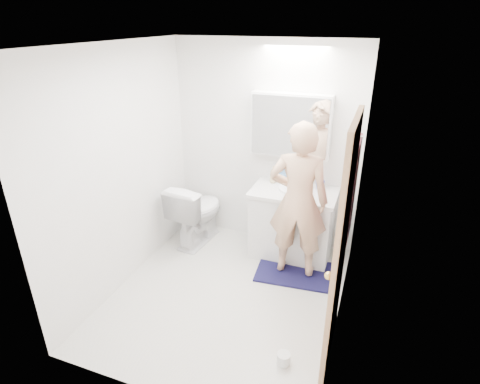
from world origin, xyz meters
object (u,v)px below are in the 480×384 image
at_px(toilet, 197,212).
at_px(toothbrush_cup, 320,185).
at_px(medicine_cabinet, 291,125).
at_px(person, 298,201).
at_px(toilet_paper_roll, 284,359).
at_px(soap_bottle_a, 273,174).
at_px(soap_bottle_b, 284,176).
at_px(vanity_cabinet, 292,225).

distance_m(toilet, toothbrush_cup, 1.52).
bearing_deg(medicine_cabinet, person, -66.28).
xyz_separation_m(toothbrush_cup, toilet_paper_roll, (0.08, -1.77, -0.82)).
bearing_deg(soap_bottle_a, toilet_paper_roll, -70.61).
relative_size(soap_bottle_b, toothbrush_cup, 1.75).
xyz_separation_m(toilet, person, (1.29, -0.25, 0.48)).
bearing_deg(person, soap_bottle_a, -56.52).
height_order(person, toilet_paper_roll, person).
xyz_separation_m(vanity_cabinet, medicine_cabinet, (-0.13, 0.21, 1.11)).
relative_size(person, soap_bottle_b, 9.04).
xyz_separation_m(vanity_cabinet, toilet, (-1.16, -0.11, 0.01)).
height_order(vanity_cabinet, medicine_cabinet, medicine_cabinet).
xyz_separation_m(toilet, toothbrush_cup, (1.42, 0.27, 0.47)).
bearing_deg(toilet, soap_bottle_b, -156.95).
relative_size(toilet, toilet_paper_roll, 7.31).
bearing_deg(soap_bottle_a, toothbrush_cup, 1.06).
bearing_deg(toilet, person, 175.33).
height_order(person, soap_bottle_b, person).
xyz_separation_m(person, toilet_paper_roll, (0.20, -1.24, -0.83)).
xyz_separation_m(medicine_cabinet, soap_bottle_b, (-0.04, -0.03, -0.59)).
xyz_separation_m(vanity_cabinet, person, (0.13, -0.37, 0.49)).
xyz_separation_m(soap_bottle_a, soap_bottle_b, (0.12, 0.03, -0.01)).
distance_m(vanity_cabinet, soap_bottle_b, 0.58).
relative_size(medicine_cabinet, toilet_paper_roll, 8.00).
height_order(vanity_cabinet, soap_bottle_a, soap_bottle_a).
bearing_deg(soap_bottle_b, toilet_paper_roll, -74.30).
bearing_deg(soap_bottle_a, vanity_cabinet, -27.51).
distance_m(person, soap_bottle_a, 0.67).
relative_size(medicine_cabinet, toothbrush_cup, 8.36).
height_order(soap_bottle_a, soap_bottle_b, soap_bottle_a).
xyz_separation_m(soap_bottle_b, toilet_paper_roll, (0.50, -1.79, -0.86)).
relative_size(soap_bottle_a, toilet_paper_roll, 1.84).
distance_m(toilet, toilet_paper_roll, 2.14).
distance_m(soap_bottle_a, toilet_paper_roll, 2.06).
distance_m(vanity_cabinet, toothbrush_cup, 0.56).
relative_size(vanity_cabinet, toilet, 1.12).
relative_size(vanity_cabinet, toilet_paper_roll, 8.18).
bearing_deg(vanity_cabinet, toilet_paper_roll, -78.38).
xyz_separation_m(toilet, soap_bottle_a, (0.88, 0.26, 0.52)).
bearing_deg(person, toilet_paper_roll, 94.35).
distance_m(vanity_cabinet, toilet, 1.17).
distance_m(toothbrush_cup, toilet_paper_roll, 1.95).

